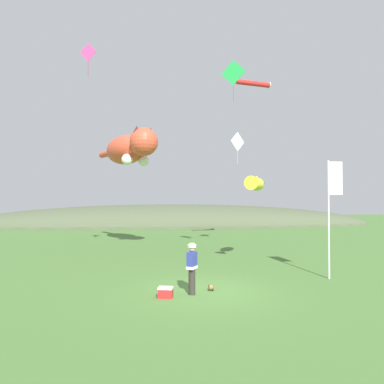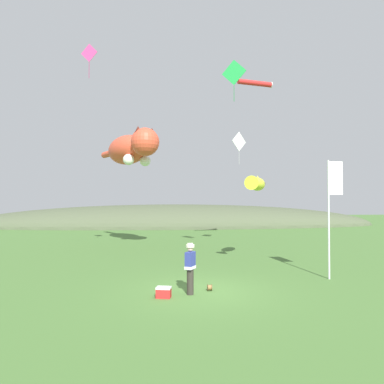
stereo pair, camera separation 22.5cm
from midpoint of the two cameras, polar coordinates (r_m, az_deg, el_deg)
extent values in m
plane|color=#477033|center=(12.76, 1.27, -16.27)|extent=(120.00, 120.00, 0.00)
ellipsoid|color=#4C563D|center=(43.33, -3.58, -5.67)|extent=(51.85, 11.91, 5.44)
cylinder|color=#332D28|center=(12.29, -0.55, -14.73)|extent=(0.24, 0.24, 0.88)
cube|color=navy|center=(12.14, -0.55, -11.34)|extent=(0.41, 0.47, 0.60)
cube|color=white|center=(12.19, -0.55, -12.45)|extent=(0.43, 0.49, 0.10)
sphere|color=beige|center=(12.08, -0.55, -9.42)|extent=(0.20, 0.20, 0.20)
cylinder|color=beige|center=(12.07, -0.55, -9.00)|extent=(0.30, 0.30, 0.09)
cylinder|color=beige|center=(12.06, -0.55, -8.71)|extent=(0.20, 0.20, 0.07)
cylinder|color=olive|center=(12.87, 2.68, -15.60)|extent=(0.15, 0.17, 0.17)
cylinder|color=brown|center=(12.86, 2.35, -15.62)|extent=(0.02, 0.23, 0.23)
cylinder|color=brown|center=(12.88, 3.02, -15.59)|extent=(0.02, 0.23, 0.23)
cube|color=red|center=(12.02, -4.99, -16.48)|extent=(0.54, 0.41, 0.30)
cube|color=white|center=(11.97, -4.99, -15.64)|extent=(0.55, 0.42, 0.06)
cylinder|color=silver|center=(15.44, 21.42, -4.25)|extent=(0.08, 0.08, 4.96)
cube|color=white|center=(15.59, 22.42, 2.14)|extent=(0.60, 0.03, 1.40)
ellipsoid|color=#E04C33|center=(24.59, -11.25, 6.91)|extent=(4.11, 4.80, 2.03)
ellipsoid|color=white|center=(24.36, -11.04, 6.12)|extent=(2.48, 3.00, 1.11)
sphere|color=#E04C33|center=(22.30, -8.32, 8.27)|extent=(1.82, 1.82, 1.82)
cone|color=#4E1A11|center=(22.66, -7.18, 9.82)|extent=(0.89, 0.89, 0.61)
cone|color=#4E1A11|center=(22.19, -9.47, 10.07)|extent=(0.89, 0.89, 0.61)
sphere|color=white|center=(23.43, -8.33, 5.18)|extent=(0.73, 0.73, 0.73)
sphere|color=white|center=(22.88, -11.05, 5.35)|extent=(0.73, 0.73, 0.73)
cylinder|color=#E04C33|center=(27.54, -14.15, 6.25)|extent=(1.57, 2.16, 0.49)
ellipsoid|color=yellow|center=(18.55, 10.38, 1.29)|extent=(1.53, 2.12, 0.70)
cone|color=yellow|center=(17.25, 9.65, 1.48)|extent=(0.91, 0.88, 0.70)
cone|color=yellow|center=(18.62, 10.41, 2.20)|extent=(0.44, 0.44, 0.33)
sphere|color=black|center=(19.15, 11.42, 1.39)|extent=(0.16, 0.16, 0.16)
cylinder|color=red|center=(25.93, 9.91, 17.40)|extent=(2.61, 0.92, 0.36)
torus|color=white|center=(26.53, 12.50, 16.97)|extent=(0.15, 0.44, 0.44)
cube|color=#E53F8C|center=(21.08, -17.23, 21.36)|extent=(0.96, 0.36, 1.02)
cylinder|color=black|center=(21.09, -17.22, 21.35)|extent=(0.65, 0.25, 0.02)
cube|color=#A02C62|center=(20.73, -17.25, 18.92)|extent=(0.03, 0.02, 0.90)
cube|color=green|center=(20.16, 6.56, 19.16)|extent=(1.24, 0.74, 1.43)
cylinder|color=black|center=(20.17, 6.55, 19.14)|extent=(0.83, 0.50, 0.02)
cube|color=#1A7C35|center=(19.78, 6.57, 16.00)|extent=(0.03, 0.02, 0.90)
cube|color=white|center=(24.08, 7.33, 8.34)|extent=(1.12, 0.77, 1.34)
cylinder|color=black|center=(24.09, 7.32, 8.33)|extent=(0.75, 0.52, 0.02)
cube|color=#A9A9A9|center=(23.92, 7.34, 5.68)|extent=(0.03, 0.02, 0.90)
camera|label=1|loc=(0.11, -90.40, 0.01)|focal=32.00mm
camera|label=2|loc=(0.11, 89.60, -0.01)|focal=32.00mm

